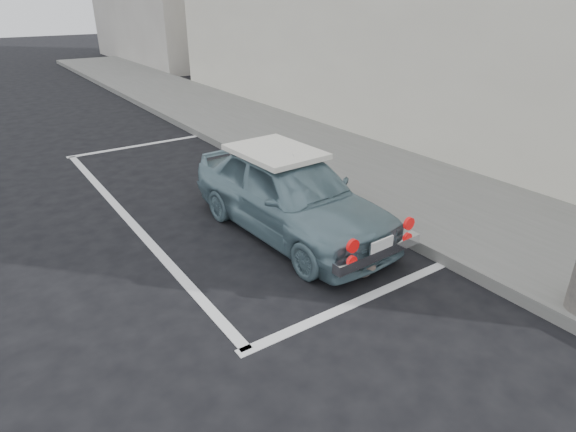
% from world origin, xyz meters
% --- Properties ---
extents(ground, '(80.00, 80.00, 0.00)m').
position_xyz_m(ground, '(0.00, 0.00, 0.00)').
color(ground, black).
rests_on(ground, ground).
extents(sidewalk, '(2.80, 40.00, 0.15)m').
position_xyz_m(sidewalk, '(3.20, 2.00, 0.07)').
color(sidewalk, slate).
rests_on(sidewalk, ground).
extents(pline_rear, '(3.00, 0.12, 0.01)m').
position_xyz_m(pline_rear, '(0.50, -0.50, 0.00)').
color(pline_rear, silver).
rests_on(pline_rear, ground).
extents(pline_front, '(3.00, 0.12, 0.01)m').
position_xyz_m(pline_front, '(0.50, 6.50, 0.00)').
color(pline_front, silver).
rests_on(pline_front, ground).
extents(pline_side, '(0.12, 7.00, 0.01)m').
position_xyz_m(pline_side, '(-0.90, 3.00, 0.00)').
color(pline_side, silver).
rests_on(pline_side, ground).
extents(retro_coupe, '(1.48, 3.37, 1.12)m').
position_xyz_m(retro_coupe, '(0.81, 1.27, 0.57)').
color(retro_coupe, gray).
rests_on(retro_coupe, ground).
extents(cat, '(0.32, 0.48, 0.27)m').
position_xyz_m(cat, '(0.81, -0.12, 0.12)').
color(cat, brown).
rests_on(cat, ground).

